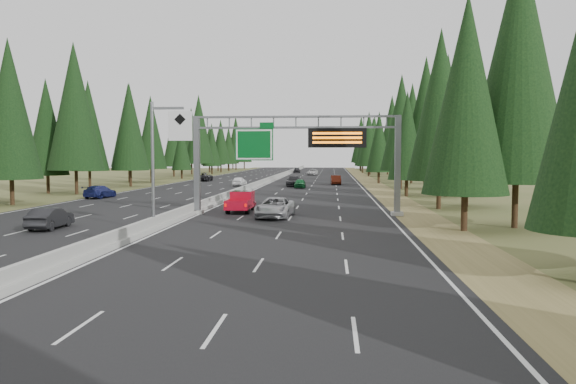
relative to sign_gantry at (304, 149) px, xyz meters
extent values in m
cube|color=black|center=(-8.92, 45.12, -5.23)|extent=(32.00, 260.00, 0.08)
cube|color=olive|center=(8.88, 45.12, -5.24)|extent=(3.60, 260.00, 0.06)
cube|color=#4E5728|center=(-26.72, 45.12, -5.24)|extent=(3.60, 260.00, 0.06)
cube|color=#999993|center=(-8.92, 45.12, -5.04)|extent=(0.70, 260.00, 0.30)
cube|color=#999993|center=(-8.92, 45.12, -4.64)|extent=(0.30, 260.00, 0.60)
cube|color=slate|center=(-8.57, 0.12, -1.29)|extent=(0.45, 0.45, 7.80)
cube|color=#999993|center=(-8.57, 0.12, -5.04)|extent=(0.90, 0.90, 0.30)
cube|color=slate|center=(7.28, 0.12, -1.29)|extent=(0.45, 0.45, 7.80)
cube|color=#999993|center=(7.28, 0.12, -5.04)|extent=(0.90, 0.90, 0.30)
cube|color=slate|center=(-0.64, 0.12, 2.53)|extent=(15.85, 0.35, 0.16)
cube|color=slate|center=(-0.64, 0.12, 1.69)|extent=(15.85, 0.35, 0.16)
cube|color=#054C19|center=(-3.92, -0.13, 0.36)|extent=(3.00, 0.10, 2.50)
cube|color=silver|center=(-3.92, -0.19, 0.36)|extent=(2.85, 0.02, 2.35)
cube|color=#054C19|center=(-2.92, -0.13, 1.86)|extent=(1.10, 0.10, 0.45)
cube|color=black|center=(2.58, -0.18, 0.86)|extent=(4.50, 0.40, 1.50)
cube|color=orange|center=(2.58, -0.40, 1.21)|extent=(3.80, 0.02, 0.18)
cube|color=orange|center=(2.58, -0.40, 0.86)|extent=(3.80, 0.02, 0.18)
cube|color=orange|center=(2.58, -0.40, 0.51)|extent=(3.80, 0.02, 0.18)
cylinder|color=slate|center=(-8.92, -9.88, -1.19)|extent=(0.20, 0.20, 8.00)
cube|color=#999993|center=(-8.92, -9.88, -5.09)|extent=(0.50, 0.50, 0.20)
cube|color=slate|center=(-7.92, -9.88, 2.41)|extent=(2.00, 0.15, 0.15)
cube|color=silver|center=(-7.12, -10.00, 1.31)|extent=(1.50, 0.06, 1.80)
cylinder|color=black|center=(10.47, -8.33, -4.09)|extent=(0.40, 0.40, 2.36)
cone|color=black|center=(10.47, -8.33, 3.28)|extent=(5.30, 5.30, 12.37)
cylinder|color=black|center=(14.22, -6.19, -3.77)|extent=(0.40, 0.40, 3.00)
cone|color=black|center=(14.22, -6.19, 5.59)|extent=(6.74, 6.74, 15.73)
cylinder|color=black|center=(11.72, 6.84, -3.99)|extent=(0.40, 0.40, 2.56)
cone|color=black|center=(11.72, 6.84, 4.00)|extent=(5.75, 5.75, 13.42)
cylinder|color=black|center=(14.75, 9.53, -4.00)|extent=(0.40, 0.40, 2.55)
cone|color=black|center=(14.75, 9.53, 3.96)|extent=(5.73, 5.73, 13.36)
cylinder|color=black|center=(10.87, 22.24, -4.29)|extent=(0.40, 0.40, 1.95)
cone|color=black|center=(10.87, 22.24, 1.81)|extent=(4.39, 4.39, 10.25)
cylinder|color=black|center=(15.35, 22.00, -3.96)|extent=(0.40, 0.40, 2.62)
cone|color=black|center=(15.35, 22.00, 4.22)|extent=(5.89, 5.89, 13.75)
cylinder|color=black|center=(11.99, 37.10, -3.96)|extent=(0.40, 0.40, 2.61)
cone|color=black|center=(11.99, 37.10, 4.19)|extent=(5.87, 5.87, 13.70)
cylinder|color=black|center=(15.49, 37.89, -3.76)|extent=(0.40, 0.40, 3.02)
cone|color=black|center=(15.49, 37.89, 5.68)|extent=(6.80, 6.80, 15.86)
cylinder|color=black|center=(10.12, 52.23, -4.29)|extent=(0.40, 0.40, 1.96)
cone|color=black|center=(10.12, 52.23, 1.83)|extent=(4.40, 4.40, 10.28)
cylinder|color=black|center=(15.74, 53.28, -3.90)|extent=(0.40, 0.40, 2.73)
cone|color=black|center=(15.74, 53.28, 4.64)|extent=(6.15, 6.15, 14.35)
cylinder|color=black|center=(11.15, 65.19, -4.34)|extent=(0.40, 0.40, 1.85)
cone|color=black|center=(11.15, 65.19, 1.44)|extent=(4.17, 4.17, 9.72)
cylinder|color=black|center=(14.93, 68.92, -4.31)|extent=(0.40, 0.40, 1.92)
cone|color=black|center=(14.93, 68.92, 1.68)|extent=(4.31, 4.31, 10.06)
cylinder|color=black|center=(10.45, 83.75, -4.10)|extent=(0.40, 0.40, 2.34)
cone|color=black|center=(10.45, 83.75, 3.23)|extent=(5.27, 5.27, 12.30)
cylinder|color=black|center=(15.41, 82.68, -3.82)|extent=(0.40, 0.40, 2.91)
cone|color=black|center=(15.41, 82.68, 5.27)|extent=(6.54, 6.54, 15.26)
cylinder|color=black|center=(11.66, 98.14, -4.16)|extent=(0.40, 0.40, 2.21)
cone|color=black|center=(11.66, 98.14, 2.76)|extent=(4.98, 4.98, 11.63)
cylinder|color=black|center=(16.07, 98.10, -4.13)|extent=(0.40, 0.40, 2.27)
cone|color=black|center=(16.07, 98.10, 2.98)|extent=(5.12, 5.12, 11.94)
cylinder|color=black|center=(10.50, 109.86, -4.29)|extent=(0.40, 0.40, 1.95)
cone|color=black|center=(10.50, 109.86, 1.80)|extent=(4.39, 4.39, 10.24)
cylinder|color=black|center=(14.71, 110.01, -4.11)|extent=(0.40, 0.40, 2.33)
cone|color=black|center=(14.71, 110.01, 3.16)|extent=(5.23, 5.23, 12.21)
cylinder|color=black|center=(10.88, 126.84, -3.93)|extent=(0.40, 0.40, 2.67)
cone|color=black|center=(10.88, 126.84, 4.41)|extent=(6.00, 6.00, 14.01)
cylinder|color=black|center=(14.30, 124.28, -3.99)|extent=(0.40, 0.40, 2.55)
cone|color=black|center=(14.30, 124.28, 3.99)|extent=(5.75, 5.75, 13.41)
cylinder|color=black|center=(11.42, 142.08, -3.99)|extent=(0.40, 0.40, 2.55)
cone|color=black|center=(11.42, 142.08, 3.97)|extent=(5.74, 5.74, 13.39)
cylinder|color=black|center=(15.77, 139.07, -3.87)|extent=(0.40, 0.40, 2.80)
cone|color=black|center=(15.77, 139.07, 4.90)|extent=(6.31, 6.31, 14.72)
cylinder|color=black|center=(11.96, 153.50, -4.23)|extent=(0.40, 0.40, 2.08)
cone|color=black|center=(11.96, 153.50, 2.25)|extent=(4.67, 4.67, 10.90)
cylinder|color=black|center=(15.96, 154.21, -4.02)|extent=(0.40, 0.40, 2.50)
cone|color=black|center=(15.96, 154.21, 3.80)|extent=(5.63, 5.63, 13.13)
cylinder|color=black|center=(-28.16, 7.00, -4.00)|extent=(0.40, 0.40, 2.53)
cone|color=black|center=(-28.16, 7.00, 3.92)|extent=(5.70, 5.70, 13.31)
cylinder|color=black|center=(-29.26, 22.83, -3.78)|extent=(0.40, 0.40, 2.98)
cone|color=black|center=(-29.26, 22.83, 5.54)|extent=(6.71, 6.71, 15.65)
cylinder|color=black|center=(-33.40, 23.80, -4.12)|extent=(0.40, 0.40, 2.30)
cone|color=black|center=(-33.40, 23.80, 3.08)|extent=(5.18, 5.18, 12.09)
cylinder|color=black|center=(-28.38, 39.11, -4.01)|extent=(0.40, 0.40, 2.53)
cone|color=black|center=(-28.38, 39.11, 3.89)|extent=(5.69, 5.69, 13.27)
cylinder|color=black|center=(-33.36, 35.92, -4.01)|extent=(0.40, 0.40, 2.52)
cone|color=black|center=(-33.36, 35.92, 3.87)|extent=(5.67, 5.67, 13.24)
cylinder|color=black|center=(-29.32, 51.91, -4.05)|extent=(0.40, 0.40, 2.44)
cone|color=black|center=(-29.32, 51.91, 3.56)|extent=(5.48, 5.48, 12.78)
cylinder|color=black|center=(-33.65, 52.92, -3.88)|extent=(0.40, 0.40, 2.79)
cone|color=black|center=(-33.65, 52.92, 4.83)|extent=(6.27, 6.27, 14.63)
cylinder|color=black|center=(-28.40, 68.37, -4.36)|extent=(0.40, 0.40, 1.82)
cone|color=black|center=(-28.40, 68.37, 1.32)|extent=(4.09, 4.09, 9.54)
cylinder|color=black|center=(-33.58, 66.10, -4.17)|extent=(0.40, 0.40, 2.20)
cone|color=black|center=(-33.58, 66.10, 2.71)|extent=(4.95, 4.95, 11.55)
cylinder|color=black|center=(-28.30, 83.12, -3.77)|extent=(0.40, 0.40, 2.99)
cone|color=black|center=(-28.30, 83.12, 5.57)|extent=(6.73, 6.73, 15.70)
cylinder|color=black|center=(-33.51, 80.45, -4.13)|extent=(0.40, 0.40, 2.28)
cone|color=black|center=(-33.51, 80.45, 3.00)|extent=(5.13, 5.13, 11.98)
cylinder|color=black|center=(-28.36, 96.99, -4.23)|extent=(0.40, 0.40, 2.07)
cone|color=black|center=(-28.36, 96.99, 2.25)|extent=(4.66, 4.66, 10.88)
cylinder|color=black|center=(-33.19, 95.44, -3.92)|extent=(0.40, 0.40, 2.69)
cone|color=black|center=(-33.19, 95.44, 4.49)|extent=(6.06, 6.06, 14.14)
cylinder|color=black|center=(-29.09, 112.33, -4.07)|extent=(0.40, 0.40, 2.39)
cone|color=black|center=(-29.09, 112.33, 3.39)|extent=(5.37, 5.37, 12.54)
cylinder|color=black|center=(-31.93, 110.37, -4.23)|extent=(0.40, 0.40, 2.08)
cone|color=black|center=(-31.93, 110.37, 2.28)|extent=(4.68, 4.68, 10.93)
cylinder|color=black|center=(-29.42, 126.25, -4.18)|extent=(0.40, 0.40, 2.18)
cone|color=black|center=(-29.42, 126.25, 2.62)|extent=(4.90, 4.90, 11.42)
cylinder|color=black|center=(-32.64, 125.65, -4.30)|extent=(0.40, 0.40, 1.93)
cone|color=black|center=(-32.64, 125.65, 1.72)|extent=(4.34, 4.34, 10.12)
cylinder|color=black|center=(-29.89, 141.78, -3.84)|extent=(0.40, 0.40, 2.85)
cone|color=black|center=(-29.89, 141.78, 5.06)|extent=(6.41, 6.41, 14.95)
cylinder|color=black|center=(-32.12, 139.85, -4.30)|extent=(0.40, 0.40, 1.94)
cone|color=black|center=(-32.12, 139.85, 1.77)|extent=(4.37, 4.37, 10.20)
cylinder|color=black|center=(-29.20, 155.24, -4.06)|extent=(0.40, 0.40, 2.42)
cone|color=black|center=(-29.20, 155.24, 3.51)|extent=(5.45, 5.45, 12.71)
cylinder|color=black|center=(-33.01, 153.48, -4.30)|extent=(0.40, 0.40, 1.93)
cone|color=black|center=(-33.01, 153.48, 1.74)|extent=(4.35, 4.35, 10.16)
imported|color=#A1A1A6|center=(-2.09, -1.95, -4.44)|extent=(2.86, 5.57, 1.50)
cylinder|color=black|center=(-6.12, 0.28, -4.81)|extent=(0.28, 0.75, 0.75)
cylinder|color=black|center=(-4.53, 0.28, -4.81)|extent=(0.28, 0.75, 0.75)
cylinder|color=black|center=(-6.12, 3.37, -4.81)|extent=(0.28, 0.75, 0.75)
cylinder|color=black|center=(-4.53, 3.37, -4.81)|extent=(0.28, 0.75, 0.75)
cube|color=#B40B20|center=(-5.33, 1.87, -4.67)|extent=(1.88, 5.25, 0.28)
cube|color=#B40B20|center=(-5.33, 2.71, -4.02)|extent=(1.78, 2.06, 1.03)
cube|color=black|center=(-5.33, 2.71, -3.74)|extent=(1.59, 1.78, 0.52)
cube|color=#B40B20|center=(-6.22, 0.46, -4.34)|extent=(0.09, 2.25, 0.56)
cube|color=#B40B20|center=(-4.44, 0.46, -4.34)|extent=(0.09, 2.25, 0.56)
cube|color=#B40B20|center=(-5.33, -0.66, -4.34)|extent=(1.88, 0.09, 0.56)
imported|color=#16622E|center=(-2.42, 36.92, -4.52)|extent=(1.58, 3.91, 1.33)
imported|color=#50180B|center=(2.82, 46.79, -4.45)|extent=(1.74, 4.53, 1.47)
imported|color=black|center=(-3.55, 41.03, -4.41)|extent=(2.20, 5.40, 1.57)
imported|color=silver|center=(-2.39, 90.00, -4.50)|extent=(2.58, 5.11, 1.39)
imported|color=black|center=(-7.42, 108.96, -4.47)|extent=(1.72, 4.22, 1.43)
imported|color=black|center=(-15.80, -9.59, -4.50)|extent=(1.65, 4.24, 1.38)
imported|color=navy|center=(-23.42, 16.07, -4.49)|extent=(2.43, 4.97, 1.39)
imported|color=white|center=(-12.07, 41.63, -4.47)|extent=(1.94, 4.29, 1.43)
imported|color=black|center=(-21.35, 57.55, -4.42)|extent=(2.65, 5.60, 1.55)
camera|label=1|loc=(2.21, -43.99, -0.50)|focal=35.00mm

